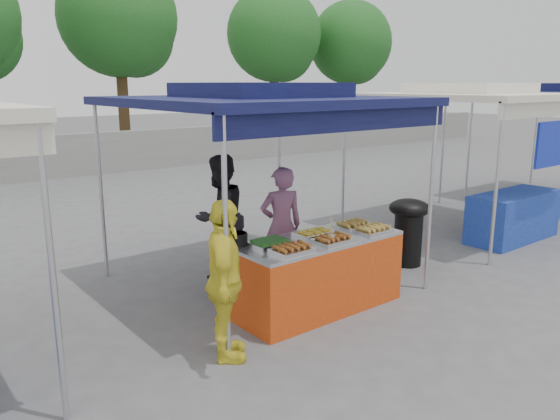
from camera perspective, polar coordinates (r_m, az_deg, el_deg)
ground_plane at (r=6.56m, az=3.32°, el=-9.92°), size 80.00×80.00×0.00m
back_wall at (r=16.12m, az=-23.84°, el=4.98°), size 40.00×0.25×1.20m
main_canopy at (r=6.79m, az=-1.99°, el=11.48°), size 3.20×3.20×2.57m
neighbor_stall_right at (r=9.98m, az=20.89°, el=6.71°), size 3.20×3.20×2.57m
tree_2 at (r=19.55m, az=-16.19°, el=18.24°), size 3.82×3.82×6.56m
tree_3 at (r=22.20m, az=-0.41°, el=17.47°), size 3.66×3.63×6.24m
tree_4 at (r=24.70m, az=7.54°, el=16.58°), size 3.56×3.51×6.03m
vendor_table at (r=6.33m, az=3.98°, el=-6.64°), size 2.00×0.80×0.85m
food_tray_fl at (r=5.65m, az=1.29°, el=-4.17°), size 0.42×0.30×0.07m
food_tray_fm at (r=6.02m, az=5.51°, el=-3.14°), size 0.42×0.30×0.07m
food_tray_fr at (r=6.47m, az=9.65°, el=-2.10°), size 0.42×0.30×0.07m
food_tray_bl at (r=5.88m, az=-1.05°, el=-3.47°), size 0.42×0.30×0.07m
food_tray_bm at (r=6.27m, az=3.54°, el=-2.42°), size 0.42×0.30×0.07m
food_tray_br at (r=6.65m, az=7.61°, el=-1.62°), size 0.42×0.30×0.07m
cooking_pot at (r=5.94m, az=-4.51°, el=-3.02°), size 0.23×0.23×0.13m
skewer_cup at (r=5.99m, az=5.42°, el=-3.07°), size 0.08×0.08×0.10m
wok_burner at (r=8.00m, az=13.28°, el=-1.62°), size 0.58×0.58×0.97m
crate_left at (r=6.78m, az=-2.23°, el=-7.90°), size 0.44×0.31×0.27m
crate_right at (r=6.99m, az=2.38°, el=-7.22°), size 0.45×0.31×0.27m
crate_stacked at (r=6.90m, az=2.40°, el=-5.13°), size 0.45×0.31×0.27m
vendor_woman at (r=7.02m, az=0.13°, el=-1.68°), size 0.66×0.54×1.54m
helper_man at (r=7.31m, az=-6.27°, el=-0.69°), size 0.93×0.80×1.66m
customer_person at (r=5.11m, az=-5.79°, el=-7.42°), size 0.81×0.97×1.55m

